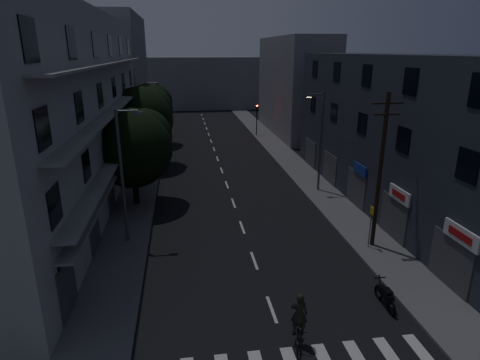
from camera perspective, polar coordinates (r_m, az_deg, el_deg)
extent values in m
plane|color=black|center=(39.97, -2.70, 1.59)|extent=(160.00, 160.00, 0.00)
cube|color=#565659|center=(39.96, -13.47, 1.21)|extent=(3.00, 90.00, 0.15)
cube|color=#565659|center=(41.32, 7.71, 2.10)|extent=(3.00, 90.00, 0.15)
cube|color=beige|center=(19.24, 4.54, -17.85)|extent=(0.15, 2.00, 0.01)
cube|color=beige|center=(22.96, 2.03, -11.37)|extent=(0.15, 2.00, 0.01)
cube|color=beige|center=(26.92, 0.31, -6.73)|extent=(0.15, 2.00, 0.01)
cube|color=beige|center=(31.02, -0.94, -3.29)|extent=(0.15, 2.00, 0.01)
cube|color=beige|center=(35.23, -1.89, -0.67)|extent=(0.15, 2.00, 0.01)
cube|color=beige|center=(39.49, -2.63, 1.40)|extent=(0.15, 2.00, 0.01)
cube|color=beige|center=(43.81, -3.23, 3.05)|extent=(0.15, 2.00, 0.01)
cube|color=beige|center=(48.16, -3.72, 4.41)|extent=(0.15, 2.00, 0.01)
cube|color=beige|center=(52.53, -4.13, 5.55)|extent=(0.15, 2.00, 0.01)
cube|color=beige|center=(56.92, -4.48, 6.51)|extent=(0.15, 2.00, 0.01)
cube|color=beige|center=(61.33, -4.78, 7.33)|extent=(0.15, 2.00, 0.01)
cube|color=beige|center=(65.75, -5.04, 8.04)|extent=(0.15, 2.00, 0.01)
cube|color=beige|center=(70.18, -5.27, 8.66)|extent=(0.15, 2.00, 0.01)
cube|color=beige|center=(74.62, -5.47, 9.20)|extent=(0.15, 2.00, 0.01)
cube|color=#A4A49F|center=(32.55, -23.35, 9.01)|extent=(6.00, 36.00, 14.00)
cube|color=black|center=(19.37, -23.60, -12.21)|extent=(0.06, 1.60, 1.60)
cube|color=black|center=(24.61, -20.18, -5.29)|extent=(0.06, 1.60, 1.60)
cube|color=black|center=(30.13, -18.02, -0.83)|extent=(0.06, 1.60, 1.60)
cube|color=black|center=(35.80, -16.55, 2.23)|extent=(0.06, 1.60, 1.60)
cube|color=black|center=(41.57, -15.48, 4.44)|extent=(0.06, 1.60, 1.60)
cube|color=black|center=(47.39, -14.66, 6.12)|extent=(0.06, 1.60, 1.60)
cube|color=black|center=(18.07, -24.86, -3.34)|extent=(0.06, 1.60, 1.60)
cube|color=black|center=(23.59, -21.00, 1.89)|extent=(0.06, 1.60, 1.60)
cube|color=black|center=(29.30, -18.62, 5.10)|extent=(0.06, 1.60, 1.60)
cube|color=black|center=(35.11, -17.01, 7.26)|extent=(0.06, 1.60, 1.60)
cube|color=black|center=(40.98, -15.85, 8.80)|extent=(0.06, 1.60, 1.60)
cube|color=black|center=(46.87, -14.97, 9.94)|extent=(0.06, 1.60, 1.60)
cube|color=black|center=(17.26, -26.24, 6.63)|extent=(0.06, 1.60, 1.60)
cube|color=black|center=(22.98, -21.90, 9.57)|extent=(0.06, 1.60, 1.60)
cube|color=black|center=(28.81, -19.26, 11.31)|extent=(0.06, 1.60, 1.60)
cube|color=black|center=(34.70, -17.50, 12.45)|extent=(0.06, 1.60, 1.60)
cube|color=black|center=(40.63, -16.24, 13.25)|extent=(0.06, 1.60, 1.60)
cube|color=black|center=(46.57, -15.29, 13.84)|extent=(0.06, 1.60, 1.60)
cube|color=black|center=(17.03, -27.78, 17.20)|extent=(0.06, 1.60, 1.60)
cube|color=black|center=(22.81, -22.87, 17.52)|extent=(0.06, 1.60, 1.60)
cube|color=black|center=(28.68, -19.94, 17.65)|extent=(0.06, 1.60, 1.60)
cube|color=black|center=(34.59, -18.01, 17.71)|extent=(0.06, 1.60, 1.60)
cube|color=black|center=(40.53, -16.65, 17.75)|extent=(0.06, 1.60, 1.60)
cube|color=black|center=(46.48, -15.63, 17.77)|extent=(0.06, 1.60, 1.60)
cube|color=gray|center=(32.37, -16.71, 4.25)|extent=(1.00, 32.40, 0.12)
cube|color=gray|center=(31.81, -17.22, 9.86)|extent=(1.00, 32.40, 0.12)
cube|color=gray|center=(31.56, -17.77, 15.60)|extent=(1.00, 32.40, 0.12)
cube|color=gray|center=(32.60, -16.74, 2.71)|extent=(0.80, 32.40, 0.12)
cube|color=#424247|center=(19.66, -23.35, -13.73)|extent=(0.06, 2.40, 2.40)
cube|color=#424247|center=(24.83, -20.01, -6.56)|extent=(0.06, 2.40, 2.40)
cube|color=#424247|center=(30.31, -17.90, -1.91)|extent=(0.06, 2.40, 2.40)
cube|color=#424247|center=(35.96, -16.45, 1.31)|extent=(0.06, 2.40, 2.40)
cube|color=#424247|center=(41.70, -15.39, 3.64)|extent=(0.06, 2.40, 2.40)
cube|color=#424247|center=(47.51, -14.59, 5.41)|extent=(0.06, 2.40, 2.40)
cube|color=#282C37|center=(31.90, 21.43, 6.34)|extent=(6.00, 28.00, 11.00)
cube|color=black|center=(20.75, 29.65, 1.78)|extent=(0.06, 1.40, 1.50)
cube|color=black|center=(25.17, 22.19, 5.29)|extent=(0.06, 1.40, 1.50)
cube|color=black|center=(29.95, 16.98, 7.67)|extent=(0.06, 1.40, 1.50)
cube|color=black|center=(34.94, 13.20, 9.35)|extent=(0.06, 1.40, 1.50)
cube|color=black|center=(40.06, 10.35, 10.57)|extent=(0.06, 1.40, 1.50)
cube|color=black|center=(24.73, 23.10, 12.75)|extent=(0.06, 1.40, 1.50)
cube|color=black|center=(29.58, 17.57, 13.96)|extent=(0.06, 1.40, 1.50)
cube|color=black|center=(34.62, 13.60, 14.75)|extent=(0.06, 1.40, 1.50)
cube|color=black|center=(39.79, 10.62, 15.29)|extent=(0.06, 1.40, 1.50)
cube|color=#424247|center=(22.43, 27.69, -10.32)|extent=(0.06, 3.00, 2.60)
cube|color=#424247|center=(26.56, 20.93, -5.06)|extent=(0.06, 3.00, 2.60)
cube|color=#424247|center=(31.13, 16.15, -1.22)|extent=(0.06, 3.00, 2.60)
cube|color=#424247|center=(35.95, 12.63, 1.61)|extent=(0.06, 3.00, 2.60)
cube|color=#424247|center=(40.95, 9.96, 3.77)|extent=(0.06, 3.00, 2.60)
cube|color=silver|center=(21.34, 28.96, -6.88)|extent=(0.12, 2.40, 0.80)
cube|color=#B21414|center=(21.29, 28.78, -6.91)|extent=(0.02, 1.60, 0.36)
cube|color=silver|center=(25.54, 21.75, -1.97)|extent=(0.12, 2.20, 0.80)
cube|color=#B21414|center=(25.50, 21.59, -1.98)|extent=(0.02, 1.40, 0.36)
cube|color=navy|center=(30.17, 16.69, 1.51)|extent=(0.12, 2.00, 0.70)
cube|color=slate|center=(61.83, -16.57, 14.23)|extent=(6.00, 20.00, 16.00)
cube|color=slate|center=(57.56, 7.71, 13.06)|extent=(6.00, 20.00, 13.00)
cube|color=slate|center=(83.50, -5.94, 13.57)|extent=(24.00, 8.00, 10.00)
cylinder|color=black|center=(31.01, -14.73, 0.19)|extent=(0.44, 0.44, 3.90)
sphere|color=black|center=(30.40, -15.07, 4.39)|extent=(5.85, 5.85, 5.85)
sphere|color=black|center=(30.87, -13.41, 6.11)|extent=(4.09, 4.09, 4.09)
sphere|color=black|center=(29.84, -16.65, 4.87)|extent=(3.80, 3.80, 3.80)
cylinder|color=black|center=(41.22, -13.73, 4.85)|extent=(0.44, 0.44, 4.23)
sphere|color=black|center=(40.74, -14.00, 8.33)|extent=(6.38, 6.38, 6.38)
sphere|color=black|center=(41.32, -12.65, 9.68)|extent=(4.46, 4.46, 4.46)
sphere|color=black|center=(40.13, -15.27, 8.78)|extent=(4.14, 4.14, 4.14)
cylinder|color=black|center=(50.86, -12.77, 7.19)|extent=(0.44, 0.44, 3.97)
sphere|color=black|center=(50.48, -12.96, 9.84)|extent=(5.93, 5.93, 5.93)
sphere|color=black|center=(51.06, -11.95, 10.83)|extent=(4.15, 4.15, 4.15)
sphere|color=black|center=(49.90, -13.90, 10.20)|extent=(3.85, 3.85, 3.85)
cylinder|color=black|center=(55.47, 2.38, 8.08)|extent=(0.12, 0.12, 3.20)
cube|color=black|center=(55.15, 2.41, 10.18)|extent=(0.28, 0.22, 0.90)
sphere|color=#FF0C05|center=(54.96, 2.44, 10.50)|extent=(0.22, 0.22, 0.22)
sphere|color=#3F330C|center=(55.00, 2.44, 10.19)|extent=(0.22, 0.22, 0.22)
sphere|color=black|center=(55.04, 2.43, 9.88)|extent=(0.22, 0.22, 0.22)
cylinder|color=black|center=(54.15, -11.18, 7.51)|extent=(0.12, 0.12, 3.20)
cube|color=black|center=(53.83, -11.31, 9.66)|extent=(0.28, 0.22, 0.90)
sphere|color=#FF0C05|center=(53.64, -11.34, 9.98)|extent=(0.22, 0.22, 0.22)
sphere|color=#3F330C|center=(53.68, -11.32, 9.67)|extent=(0.22, 0.22, 0.22)
sphere|color=black|center=(53.72, -11.30, 9.35)|extent=(0.22, 0.22, 0.22)
cylinder|color=slate|center=(24.38, -16.44, 0.28)|extent=(0.18, 0.18, 8.00)
cylinder|color=slate|center=(23.46, -15.81, 9.46)|extent=(1.20, 0.10, 0.10)
cube|color=slate|center=(23.41, -14.31, 9.19)|extent=(0.45, 0.25, 0.18)
cube|color=#4C4C4C|center=(23.42, -14.29, 8.95)|extent=(0.35, 0.18, 0.04)
cylinder|color=#515558|center=(33.10, 11.43, 5.22)|extent=(0.18, 0.18, 8.00)
cylinder|color=#515558|center=(32.29, 10.84, 11.96)|extent=(1.20, 0.10, 0.10)
cube|color=#515558|center=(32.12, 9.79, 11.72)|extent=(0.45, 0.25, 0.18)
cube|color=#FFD88C|center=(32.13, 9.78, 11.54)|extent=(0.35, 0.18, 0.04)
cylinder|color=#5A5C62|center=(44.27, -12.91, 8.28)|extent=(0.18, 0.18, 8.00)
cylinder|color=#5A5C62|center=(43.77, -12.47, 13.36)|extent=(1.20, 0.10, 0.10)
cube|color=#5A5C62|center=(43.75, -11.66, 13.21)|extent=(0.45, 0.25, 0.18)
cube|color=#4C4C4C|center=(43.76, -11.65, 13.08)|extent=(0.35, 0.18, 0.04)
cylinder|color=black|center=(24.01, 19.27, 0.98)|extent=(0.24, 0.24, 9.00)
cube|color=black|center=(23.25, 20.26, 10.21)|extent=(1.80, 0.10, 0.10)
cube|color=black|center=(23.33, 20.10, 8.76)|extent=(1.50, 0.10, 0.10)
cylinder|color=#595B60|center=(24.77, 18.03, -6.41)|extent=(0.06, 0.06, 2.50)
cube|color=yellow|center=(24.37, 18.26, -4.16)|extent=(0.05, 0.35, 0.45)
torus|color=black|center=(19.90, 20.72, -16.70)|extent=(0.12, 0.73, 0.73)
torus|color=black|center=(20.80, 19.11, -14.88)|extent=(0.12, 0.73, 0.73)
cube|color=black|center=(20.17, 19.99, -14.99)|extent=(0.27, 1.14, 0.36)
cube|color=black|center=(19.92, 20.28, -14.56)|extent=(0.32, 0.47, 0.10)
cylinder|color=black|center=(20.52, 19.31, -13.86)|extent=(0.07, 0.45, 0.87)
cube|color=black|center=(20.44, 19.27, -12.98)|extent=(0.57, 0.05, 0.04)
imported|color=black|center=(17.30, 8.25, -20.74)|extent=(1.16, 1.94, 0.96)
imported|color=black|center=(16.74, 8.40, -18.28)|extent=(0.77, 0.62, 1.84)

